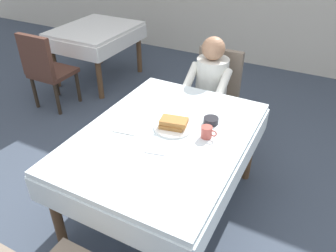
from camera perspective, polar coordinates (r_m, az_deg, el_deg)
The scene contains 14 objects.
ground_plane at distance 2.81m, azimuth -0.48°, elevation -13.80°, with size 14.00×14.00×0.00m, color #3D4756.
dining_table_main at distance 2.38m, azimuth -0.56°, elevation -3.04°, with size 1.12×1.52×0.74m.
chair_diner at distance 3.38m, azimuth 8.02°, elevation 5.98°, with size 0.44×0.45×0.93m.
diner_person at distance 3.19m, azimuth 7.21°, elevation 7.08°, with size 0.40×0.43×1.12m.
plate_breakfast at distance 2.38m, azimuth 0.95°, elevation -0.21°, with size 0.28×0.28×0.02m, color white.
breakfast_stack at distance 2.36m, azimuth 0.91°, elevation 0.56°, with size 0.21×0.16×0.06m.
cup_coffee at distance 2.28m, azimuth 6.66°, elevation -1.05°, with size 0.11×0.08×0.08m.
bowl_butter at distance 2.45m, azimuth 7.36°, elevation 0.92°, with size 0.11×0.11×0.04m, color black.
fork_left_of_plate at distance 2.45m, azimuth -3.24°, elevation 0.59°, with size 0.18×0.01×0.01m, color silver.
knife_right_of_plate at distance 2.30m, azimuth 4.94°, elevation -1.77°, with size 0.20×0.01×0.01m, color silver.
spoon_near_edge at distance 2.14m, azimuth -2.15°, elevation -4.74°, with size 0.15×0.01×0.01m, color silver.
napkin_folded at distance 2.39m, azimuth -7.11°, elevation -0.48°, with size 0.17×0.12×0.01m, color white.
background_table_far at distance 4.74m, azimuth -12.22°, elevation 14.81°, with size 0.92×1.12×0.74m.
background_chair_empty at distance 4.13m, azimuth -20.24°, elevation 9.39°, with size 0.44×0.45×0.93m.
Camera 1 is at (0.91, -1.69, 2.06)m, focal length 35.63 mm.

